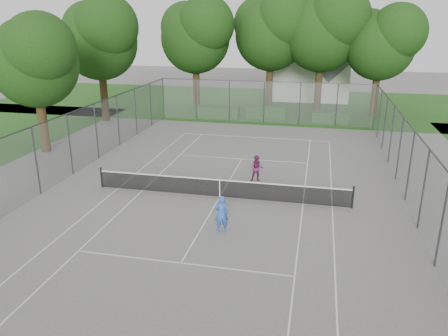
% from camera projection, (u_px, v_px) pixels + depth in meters
% --- Properties ---
extents(ground, '(120.00, 120.00, 0.00)m').
position_uv_depth(ground, '(220.00, 197.00, 21.83)').
color(ground, slate).
rests_on(ground, ground).
extents(grass_far, '(60.00, 20.00, 0.00)m').
position_uv_depth(grass_far, '(274.00, 104.00, 45.87)').
color(grass_far, '#1E4B15').
rests_on(grass_far, ground).
extents(court_markings, '(11.03, 23.83, 0.01)m').
position_uv_depth(court_markings, '(220.00, 197.00, 21.83)').
color(court_markings, silver).
rests_on(court_markings, ground).
extents(tennis_net, '(12.87, 0.10, 1.10)m').
position_uv_depth(tennis_net, '(220.00, 187.00, 21.67)').
color(tennis_net, black).
rests_on(tennis_net, ground).
extents(perimeter_fence, '(18.08, 34.08, 3.52)m').
position_uv_depth(perimeter_fence, '(220.00, 163.00, 21.25)').
color(perimeter_fence, '#38383D').
rests_on(perimeter_fence, ground).
extents(tree_far_left, '(7.32, 6.69, 10.53)m').
position_uv_depth(tree_far_left, '(196.00, 33.00, 40.08)').
color(tree_far_left, '#322312').
rests_on(tree_far_left, ground).
extents(tree_far_midleft, '(7.69, 7.02, 11.05)m').
position_uv_depth(tree_far_midleft, '(272.00, 29.00, 40.58)').
color(tree_far_midleft, '#322312').
rests_on(tree_far_midleft, ground).
extents(tree_far_midright, '(7.84, 7.16, 11.27)m').
position_uv_depth(tree_far_midright, '(324.00, 27.00, 38.92)').
color(tree_far_midright, '#322312').
rests_on(tree_far_midright, ground).
extents(tree_far_right, '(6.81, 6.22, 9.79)m').
position_uv_depth(tree_far_right, '(382.00, 40.00, 37.45)').
color(tree_far_right, '#322312').
rests_on(tree_far_right, ground).
extents(tree_side_back, '(7.25, 6.62, 10.43)m').
position_uv_depth(tree_side_back, '(99.00, 35.00, 35.95)').
color(tree_side_back, '#322312').
rests_on(tree_side_back, ground).
extents(tree_side_front, '(6.23, 5.69, 8.95)m').
position_uv_depth(tree_side_front, '(34.00, 58.00, 27.36)').
color(tree_side_front, '#322312').
rests_on(tree_side_front, ground).
extents(hedge_left, '(3.97, 1.19, 0.99)m').
position_uv_depth(hedge_left, '(217.00, 112.00, 39.34)').
color(hedge_left, '#1B4917').
rests_on(hedge_left, ground).
extents(hedge_mid, '(3.46, 0.99, 1.09)m').
position_uv_depth(hedge_mid, '(266.00, 112.00, 38.99)').
color(hedge_mid, '#1B4917').
rests_on(hedge_mid, ground).
extents(hedge_right, '(3.04, 1.11, 0.91)m').
position_uv_depth(hedge_right, '(330.00, 118.00, 37.29)').
color(hedge_right, '#1B4917').
rests_on(hedge_right, ground).
extents(house, '(8.52, 6.60, 10.61)m').
position_uv_depth(house, '(310.00, 59.00, 47.83)').
color(house, silver).
rests_on(house, ground).
extents(girl_player, '(0.68, 0.56, 1.60)m').
position_uv_depth(girl_player, '(221.00, 214.00, 18.07)').
color(girl_player, '#315DB9').
rests_on(girl_player, ground).
extents(woman_player, '(0.79, 0.66, 1.46)m').
position_uv_depth(woman_player, '(257.00, 169.00, 23.74)').
color(woman_player, '#6E2455').
rests_on(woman_player, ground).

